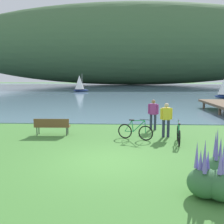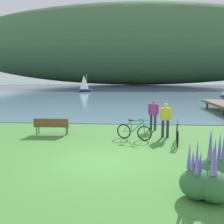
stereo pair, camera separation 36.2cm
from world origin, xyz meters
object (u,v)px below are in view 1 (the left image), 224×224
bicycle_beside_path (179,135)px  park_bench_near_camera (52,125)px  bicycle_leaning_near_bench (135,131)px  person_at_shoreline (153,113)px  person_on_the_grass (166,118)px  sailboat_nearest_to_shore (80,83)px

bicycle_beside_path → park_bench_near_camera: bearing=167.7°
bicycle_leaning_near_bench → person_at_shoreline: person_at_shoreline is taller
person_on_the_grass → sailboat_nearest_to_shore: sailboat_nearest_to_shore is taller
park_bench_near_camera → bicycle_beside_path: (6.17, -1.35, -0.12)m
sailboat_nearest_to_shore → person_at_shoreline: bearing=-73.5°
bicycle_leaning_near_bench → person_on_the_grass: (1.55, 0.56, 0.58)m
person_at_shoreline → sailboat_nearest_to_shore: (-9.74, 32.91, 0.62)m
person_at_shoreline → person_on_the_grass: bearing=-75.9°
person_at_shoreline → park_bench_near_camera: bearing=-163.3°
park_bench_near_camera → sailboat_nearest_to_shore: (-4.40, 34.52, 1.07)m
person_on_the_grass → sailboat_nearest_to_shore: size_ratio=0.52×
bicycle_beside_path → person_on_the_grass: size_ratio=1.03×
park_bench_near_camera → bicycle_beside_path: 6.31m
person_at_shoreline → person_on_the_grass: 1.81m
person_on_the_grass → park_bench_near_camera: bearing=178.4°
bicycle_leaning_near_bench → person_on_the_grass: size_ratio=0.97×
bicycle_beside_path → person_at_shoreline: (-0.82, 2.95, 0.58)m
person_at_shoreline → person_on_the_grass: size_ratio=1.00×
person_at_shoreline → person_on_the_grass: (0.44, -1.76, 0.00)m
sailboat_nearest_to_shore → person_on_the_grass: bearing=-73.6°
park_bench_near_camera → person_on_the_grass: person_on_the_grass is taller
park_bench_near_camera → bicycle_leaning_near_bench: bearing=-9.7°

